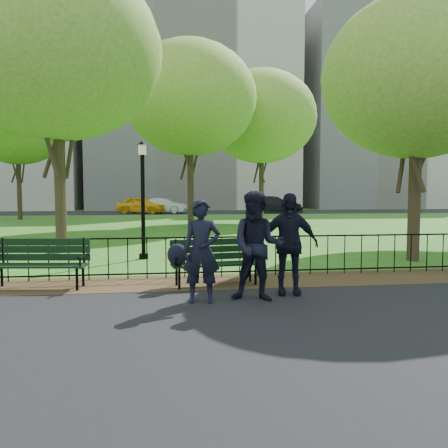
{
  "coord_description": "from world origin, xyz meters",
  "views": [
    {
      "loc": [
        -1.4,
        -7.32,
        1.82
      ],
      "look_at": [
        -0.22,
        1.5,
        1.2
      ],
      "focal_mm": 35.0,
      "sensor_mm": 36.0,
      "label": 1
    }
  ],
  "objects": [
    {
      "name": "tree_far_w",
      "position": [
        -11.53,
        24.87,
        6.82
      ],
      "size": [
        7.05,
        7.05,
        9.83
      ],
      "color": "#2D2116",
      "rests_on": "ground"
    },
    {
      "name": "dirt_strip",
      "position": [
        0.0,
        1.5,
        0.01
      ],
      "size": [
        60.0,
        1.6,
        0.01
      ],
      "primitive_type": "cube",
      "color": "#3B2A18",
      "rests_on": "ground"
    },
    {
      "name": "sedan_silver",
      "position": [
        -1.52,
        33.0,
        0.7
      ],
      "size": [
        4.43,
        2.81,
        1.38
      ],
      "primitive_type": "imported",
      "rotation": [
        0.0,
        0.0,
        1.22
      ],
      "color": "#B1B3B9",
      "rests_on": "far_street"
    },
    {
      "name": "far_street",
      "position": [
        0.0,
        35.0,
        0.01
      ],
      "size": [
        70.0,
        9.0,
        0.01
      ],
      "primitive_type": "cube",
      "color": "black",
      "rests_on": "ground"
    },
    {
      "name": "park_bench_left_a",
      "position": [
        -3.79,
        1.39,
        0.59
      ],
      "size": [
        1.87,
        0.79,
        1.03
      ],
      "rotation": [
        0.0,
        0.0,
        -0.13
      ],
      "color": "black",
      "rests_on": "ground"
    },
    {
      "name": "person_mid",
      "position": [
        0.13,
        -0.17,
        0.94
      ],
      "size": [
        1.0,
        0.71,
        1.85
      ],
      "primitive_type": "imported",
      "rotation": [
        0.0,
        0.0,
        -0.29
      ],
      "color": "black",
      "rests_on": "asphalt_path"
    },
    {
      "name": "apartment_mid",
      "position": [
        2.0,
        48.0,
        15.0
      ],
      "size": [
        24.0,
        15.0,
        30.0
      ],
      "primitive_type": "cube",
      "color": "beige",
      "rests_on": "ground"
    },
    {
      "name": "apartment_east",
      "position": [
        26.0,
        48.0,
        12.0
      ],
      "size": [
        20.0,
        15.0,
        24.0
      ],
      "primitive_type": "cube",
      "color": "beige",
      "rests_on": "ground"
    },
    {
      "name": "asphalt_path",
      "position": [
        0.0,
        -3.4,
        0.01
      ],
      "size": [
        60.0,
        9.2,
        0.01
      ],
      "primitive_type": "cube",
      "color": "black",
      "rests_on": "ground"
    },
    {
      "name": "person_right",
      "position": [
        0.78,
        0.24,
        0.92
      ],
      "size": [
        1.12,
        0.61,
        1.82
      ],
      "primitive_type": "imported",
      "rotation": [
        0.0,
        0.0,
        -0.16
      ],
      "color": "black",
      "rests_on": "asphalt_path"
    },
    {
      "name": "taxi",
      "position": [
        -3.56,
        33.12,
        0.79
      ],
      "size": [
        4.89,
        3.52,
        1.55
      ],
      "primitive_type": "imported",
      "rotation": [
        0.0,
        0.0,
        1.15
      ],
      "color": "yellow",
      "rests_on": "far_street"
    },
    {
      "name": "lamppost",
      "position": [
        -2.02,
        4.97,
        1.78
      ],
      "size": [
        0.29,
        0.29,
        3.26
      ],
      "color": "black",
      "rests_on": "ground"
    },
    {
      "name": "tree_far_e",
      "position": [
        4.65,
        19.88,
        6.62
      ],
      "size": [
        6.84,
        6.84,
        9.54
      ],
      "color": "#2D2116",
      "rests_on": "ground"
    },
    {
      "name": "ground",
      "position": [
        0.0,
        0.0,
        0.0
      ],
      "size": [
        120.0,
        120.0,
        0.0
      ],
      "primitive_type": "plane",
      "color": "#3D691B"
    },
    {
      "name": "sedan_dark",
      "position": [
        8.7,
        32.64,
        0.8
      ],
      "size": [
        5.55,
        2.57,
        1.57
      ],
      "primitive_type": "imported",
      "rotation": [
        0.0,
        0.0,
        1.5
      ],
      "color": "black",
      "rests_on": "far_street"
    },
    {
      "name": "tree_near_w",
      "position": [
        -4.61,
        6.68,
        6.12
      ],
      "size": [
        6.32,
        6.32,
        8.81
      ],
      "color": "#2D2116",
      "rests_on": "ground"
    },
    {
      "name": "person_left",
      "position": [
        -0.81,
        -0.14,
        0.87
      ],
      "size": [
        0.66,
        0.47,
        1.72
      ],
      "primitive_type": "imported",
      "rotation": [
        0.0,
        0.0,
        -0.1
      ],
      "color": "black",
      "rests_on": "asphalt_path"
    },
    {
      "name": "tree_far_c",
      "position": [
        -0.06,
        16.14,
        6.81
      ],
      "size": [
        7.04,
        7.04,
        9.81
      ],
      "color": "#2D2116",
      "rests_on": "ground"
    },
    {
      "name": "tree_near_e",
      "position": [
        5.26,
        3.66,
        4.89
      ],
      "size": [
        5.06,
        5.06,
        7.05
      ],
      "color": "#2D2116",
      "rests_on": "ground"
    },
    {
      "name": "iron_fence",
      "position": [
        0.0,
        2.0,
        0.5
      ],
      "size": [
        24.06,
        0.06,
        1.0
      ],
      "color": "black",
      "rests_on": "ground"
    },
    {
      "name": "park_bench_main",
      "position": [
        -0.73,
        1.1,
        0.61
      ],
      "size": [
        1.87,
        0.76,
        0.99
      ],
      "rotation": [
        0.0,
        0.0,
        0.13
      ],
      "color": "black",
      "rests_on": "ground"
    }
  ]
}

